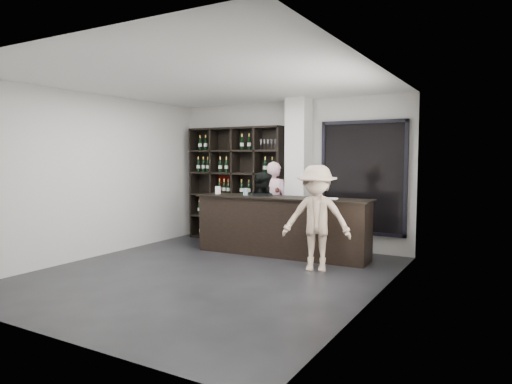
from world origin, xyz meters
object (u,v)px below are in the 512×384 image
Objects in this scene: taster_pink at (274,204)px; taster_black at (262,212)px; wine_shelf at (235,184)px; tasting_counter at (281,226)px; customer at (316,218)px.

taster_pink is 1.12× the size of taster_black.
taster_black is (0.05, -0.55, -0.09)m from taster_pink.
taster_pink is at bearing -73.65° from taster_black.
wine_shelf is 0.74× the size of tasting_counter.
taster_pink is (-0.50, 0.65, 0.31)m from tasting_counter.
taster_black reaches higher than tasting_counter.
customer is (1.42, -0.80, 0.08)m from taster_black.
wine_shelf reaches higher than customer.
tasting_counter is 2.15× the size of taster_black.
wine_shelf is 1.35m from taster_black.
customer reaches higher than taster_black.
wine_shelf is 1.59× the size of taster_black.
taster_black is at bearing 85.99° from taster_pink.
taster_pink is 1.02× the size of customer.
tasting_counter is at bearing 118.36° from taster_pink.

